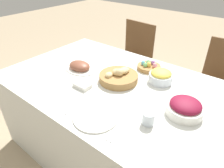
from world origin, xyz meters
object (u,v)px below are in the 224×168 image
object	(u,v)px
drinking_cup	(148,118)
butter_dish	(82,85)
bread_basket	(119,77)
dinner_plate	(96,117)
egg_basket	(149,66)
chair_far_right	(220,87)
pineapple_bowl	(161,76)
chair_far_left	(132,59)
spoon	(122,132)
beet_salad_bowl	(185,108)
knife	(117,129)
fork	(77,106)
ham_platter	(80,67)

from	to	relation	value
drinking_cup	butter_dish	xyz separation A→B (m)	(-0.57, 0.03, -0.02)
bread_basket	dinner_plate	distance (m)	0.45
egg_basket	chair_far_right	bearing A→B (deg)	46.33
pineapple_bowl	butter_dish	bearing A→B (deg)	-134.17
chair_far_left	spoon	size ratio (longest dim) A/B	4.87
egg_basket	beet_salad_bowl	world-z (taller)	beet_salad_bowl
chair_far_right	egg_basket	bearing A→B (deg)	-135.19
chair_far_right	egg_basket	world-z (taller)	chair_far_right
knife	beet_salad_bowl	bearing A→B (deg)	55.69
chair_far_left	pineapple_bowl	size ratio (longest dim) A/B	5.20
pineapple_bowl	drinking_cup	distance (m)	0.48
drinking_cup	butter_dish	world-z (taller)	drinking_cup
chair_far_left	spoon	bearing A→B (deg)	-52.87
chair_far_left	dinner_plate	distance (m)	1.41
bread_basket	knife	xyz separation A→B (m)	(0.31, -0.42, -0.03)
chair_far_right	fork	bearing A→B (deg)	-117.15
pineapple_bowl	bread_basket	bearing A→B (deg)	-144.14
ham_platter	spoon	bearing A→B (deg)	-27.20
chair_far_right	chair_far_left	world-z (taller)	same
egg_basket	spoon	world-z (taller)	egg_basket
chair_far_right	butter_dish	size ratio (longest dim) A/B	7.30
drinking_cup	pineapple_bowl	bearing A→B (deg)	108.87
dinner_plate	ham_platter	bearing A→B (deg)	144.91
dinner_plate	fork	bearing A→B (deg)	180.00
pineapple_bowl	knife	distance (m)	0.61
drinking_cup	egg_basket	bearing A→B (deg)	119.34
dinner_plate	knife	distance (m)	0.16
knife	bread_basket	bearing A→B (deg)	125.13
drinking_cup	butter_dish	distance (m)	0.57
chair_far_right	dinner_plate	xyz separation A→B (m)	(-0.44, -1.26, 0.25)
bread_basket	ham_platter	xyz separation A→B (m)	(-0.37, -0.05, -0.01)
egg_basket	ham_platter	xyz separation A→B (m)	(-0.46, -0.37, -0.00)
pineapple_bowl	beet_salad_bowl	size ratio (longest dim) A/B	0.82
egg_basket	bread_basket	bearing A→B (deg)	-105.38
knife	drinking_cup	size ratio (longest dim) A/B	2.54
chair_far_left	beet_salad_bowl	world-z (taller)	chair_far_left
dinner_plate	butter_dish	bearing A→B (deg)	148.90
chair_far_right	ham_platter	distance (m)	1.34
dinner_plate	butter_dish	xyz separation A→B (m)	(-0.30, 0.18, 0.01)
chair_far_right	spoon	xyz separation A→B (m)	(-0.25, -1.26, 0.25)
bread_basket	dinner_plate	size ratio (longest dim) A/B	1.09
egg_basket	pineapple_bowl	bearing A→B (deg)	-36.40
chair_far_left	beet_salad_bowl	distance (m)	1.35
egg_basket	dinner_plate	bearing A→B (deg)	-85.23
knife	spoon	xyz separation A→B (m)	(0.03, 0.00, 0.00)
chair_far_left	pineapple_bowl	xyz separation A→B (m)	(0.68, -0.66, 0.30)
chair_far_right	dinner_plate	world-z (taller)	chair_far_right
beet_salad_bowl	drinking_cup	size ratio (longest dim) A/B	2.91
ham_platter	spoon	xyz separation A→B (m)	(0.71, -0.37, -0.02)
pineapple_bowl	fork	bearing A→B (deg)	-114.15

